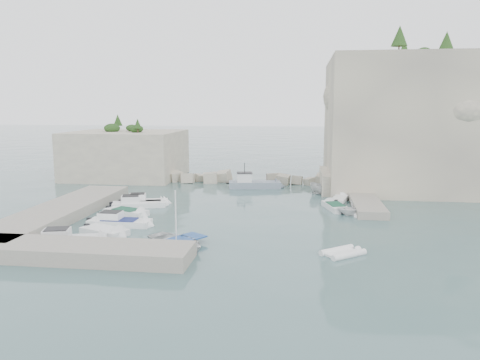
# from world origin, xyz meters

# --- Properties ---
(ground) EXTENTS (400.00, 400.00, 0.00)m
(ground) POSITION_xyz_m (0.00, 0.00, 0.00)
(ground) COLOR #426364
(ground) RESTS_ON ground
(cliff_east) EXTENTS (26.00, 22.00, 17.00)m
(cliff_east) POSITION_xyz_m (23.00, 23.00, 8.50)
(cliff_east) COLOR beige
(cliff_east) RESTS_ON ground
(cliff_terrace) EXTENTS (8.00, 10.00, 2.50)m
(cliff_terrace) POSITION_xyz_m (13.00, 18.00, 1.25)
(cliff_terrace) COLOR beige
(cliff_terrace) RESTS_ON ground
(outcrop_west) EXTENTS (16.00, 14.00, 7.00)m
(outcrop_west) POSITION_xyz_m (-20.00, 25.00, 3.50)
(outcrop_west) COLOR beige
(outcrop_west) RESTS_ON ground
(quay_west) EXTENTS (5.00, 24.00, 1.10)m
(quay_west) POSITION_xyz_m (-17.00, -1.00, 0.55)
(quay_west) COLOR #9E9689
(quay_west) RESTS_ON ground
(quay_south) EXTENTS (18.00, 4.00, 1.10)m
(quay_south) POSITION_xyz_m (-10.00, -12.50, 0.55)
(quay_south) COLOR #9E9689
(quay_south) RESTS_ON ground
(ledge_east) EXTENTS (3.00, 16.00, 0.80)m
(ledge_east) POSITION_xyz_m (13.50, 10.00, 0.40)
(ledge_east) COLOR #9E9689
(ledge_east) RESTS_ON ground
(breakwater) EXTENTS (28.00, 3.00, 1.40)m
(breakwater) POSITION_xyz_m (-1.00, 22.00, 0.70)
(breakwater) COLOR beige
(breakwater) RESTS_ON ground
(motorboat_a) EXTENTS (5.81, 3.09, 1.40)m
(motorboat_a) POSITION_xyz_m (-10.67, 5.94, 0.00)
(motorboat_a) COLOR white
(motorboat_a) RESTS_ON ground
(motorboat_b) EXTENTS (6.49, 3.85, 1.40)m
(motorboat_b) POSITION_xyz_m (-10.93, 4.81, 0.00)
(motorboat_b) COLOR white
(motorboat_b) RESTS_ON ground
(motorboat_c) EXTENTS (5.31, 3.42, 0.70)m
(motorboat_c) POSITION_xyz_m (-10.92, 1.06, 0.00)
(motorboat_c) COLOR white
(motorboat_c) RESTS_ON ground
(motorboat_d) EXTENTS (6.27, 1.87, 1.40)m
(motorboat_d) POSITION_xyz_m (-9.91, -3.12, 0.00)
(motorboat_d) COLOR white
(motorboat_d) RESTS_ON ground
(motorboat_e) EXTENTS (4.96, 3.55, 0.70)m
(motorboat_e) POSITION_xyz_m (-10.05, -6.15, 0.00)
(motorboat_e) COLOR white
(motorboat_e) RESTS_ON ground
(motorboat_f) EXTENTS (6.60, 3.57, 1.40)m
(motorboat_f) POSITION_xyz_m (-11.75, -9.16, 0.00)
(motorboat_f) COLOR silver
(motorboat_f) RESTS_ON ground
(rowboat) EXTENTS (6.77, 6.36, 1.14)m
(rowboat) POSITION_xyz_m (-3.02, -8.80, 0.00)
(rowboat) COLOR white
(rowboat) RESTS_ON ground
(inflatable_dinghy) EXTENTS (3.69, 3.42, 0.44)m
(inflatable_dinghy) POSITION_xyz_m (9.68, -9.06, 0.00)
(inflatable_dinghy) COLOR white
(inflatable_dinghy) RESTS_ON ground
(tender_east_a) EXTENTS (3.13, 2.72, 1.61)m
(tender_east_a) POSITION_xyz_m (11.71, 3.96, 0.00)
(tender_east_a) COLOR white
(tender_east_a) RESTS_ON ground
(tender_east_b) EXTENTS (2.92, 5.16, 0.70)m
(tender_east_b) POSITION_xyz_m (10.15, 6.38, 0.00)
(tender_east_b) COLOR silver
(tender_east_b) RESTS_ON ground
(tender_east_c) EXTENTS (2.57, 4.79, 0.70)m
(tender_east_c) POSITION_xyz_m (10.89, 10.37, 0.00)
(tender_east_c) COLOR white
(tender_east_c) RESTS_ON ground
(tender_east_d) EXTENTS (4.82, 3.08, 1.74)m
(tender_east_d) POSITION_xyz_m (9.72, 14.56, 0.00)
(tender_east_d) COLOR silver
(tender_east_d) RESTS_ON ground
(work_boat) EXTENTS (7.78, 3.38, 2.20)m
(work_boat) POSITION_xyz_m (0.34, 18.22, 0.00)
(work_boat) COLOR slate
(work_boat) RESTS_ON ground
(rowboat_mast) EXTENTS (0.10, 0.10, 4.20)m
(rowboat_mast) POSITION_xyz_m (-3.02, -8.80, 2.67)
(rowboat_mast) COLOR white
(rowboat_mast) RESTS_ON rowboat
(vegetation) EXTENTS (53.48, 13.88, 13.40)m
(vegetation) POSITION_xyz_m (17.83, 24.40, 17.93)
(vegetation) COLOR #1E4219
(vegetation) RESTS_ON ground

